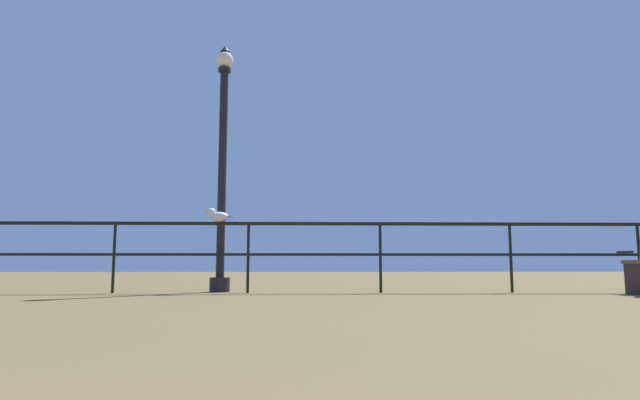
% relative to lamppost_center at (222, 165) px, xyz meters
% --- Properties ---
extents(pier_railing, '(19.89, 0.05, 1.06)m').
position_rel_lamppost_center_xyz_m(pier_railing, '(0.46, -0.30, -1.20)').
color(pier_railing, black).
rests_on(pier_railing, ground_plane).
extents(lamppost_center, '(0.31, 0.31, 3.95)m').
position_rel_lamppost_center_xyz_m(lamppost_center, '(0.00, 0.00, 0.00)').
color(lamppost_center, black).
rests_on(lamppost_center, ground_plane).
extents(seagull_on_rail, '(0.43, 0.21, 0.21)m').
position_rel_lamppost_center_xyz_m(seagull_on_rail, '(0.00, -0.30, -0.83)').
color(seagull_on_rail, silver).
rests_on(seagull_on_rail, pier_railing).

